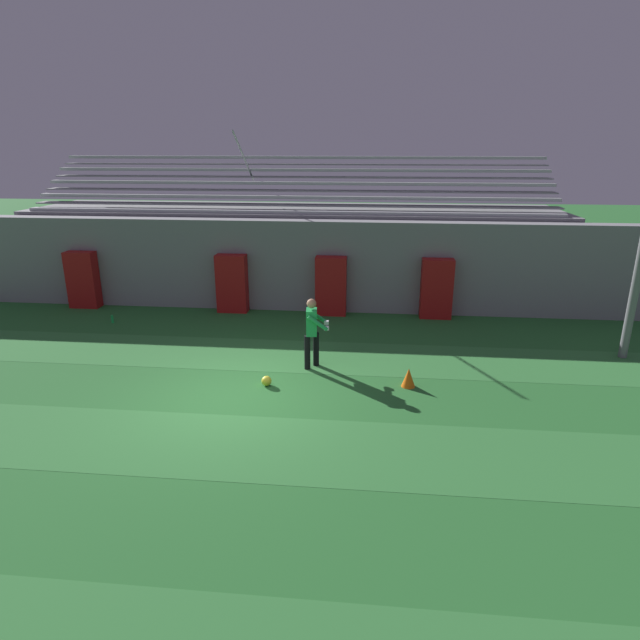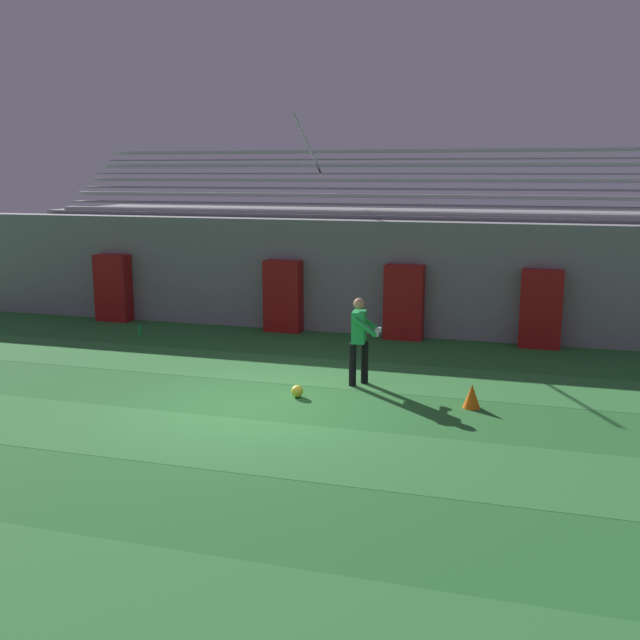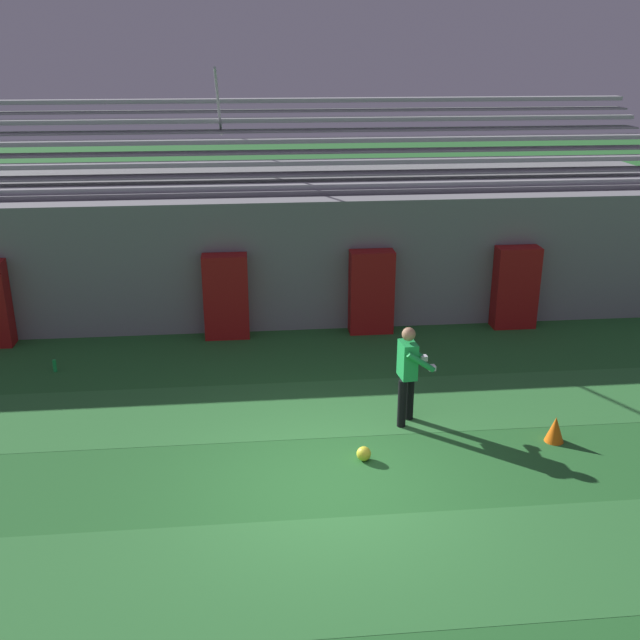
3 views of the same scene
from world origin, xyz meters
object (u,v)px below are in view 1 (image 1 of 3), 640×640
Objects in this scene: goalkeeper at (312,329)px; padding_pillar_far_right at (437,289)px; soccer_ball at (267,381)px; traffic_cone at (409,377)px; padding_pillar_gate_left at (232,284)px; padding_pillar_gate_right at (331,286)px; water_bottle at (112,319)px; padding_pillar_far_left at (83,280)px.

padding_pillar_far_right is at bearing 51.93° from goalkeeper.
goalkeeper reaches higher than soccer_ball.
traffic_cone is at bearing -102.09° from padding_pillar_far_right.
padding_pillar_gate_left and padding_pillar_gate_right have the same top height.
padding_pillar_gate_left is 4.28× the size of traffic_cone.
goalkeeper is at bearing 51.73° from soccer_ball.
padding_pillar_gate_left reaches higher than water_bottle.
water_bottle is at bearing -155.33° from padding_pillar_gate_left.
goalkeeper is (2.98, -4.15, 0.06)m from padding_pillar_gate_left.
padding_pillar_far_left reaches higher than water_bottle.
padding_pillar_far_right reaches higher than soccer_ball.
traffic_cone is at bearing 4.97° from soccer_ball.
padding_pillar_far_right is 8.17× the size of soccer_ball.
goalkeeper is 3.98× the size of traffic_cone.
padding_pillar_gate_right reaches higher than goalkeeper.
padding_pillar_gate_left is 5.11m from goalkeeper.
traffic_cone is (2.09, -5.00, -0.69)m from padding_pillar_gate_right.
traffic_cone is (5.16, -5.00, -0.69)m from padding_pillar_gate_left.
goalkeeper is 6.96× the size of water_bottle.
traffic_cone is at bearing -44.09° from padding_pillar_gate_left.
padding_pillar_far_right is 1.08× the size of goalkeeper.
padding_pillar_far_right reaches higher than water_bottle.
soccer_ball is (-0.97, -5.27, -0.79)m from padding_pillar_gate_right.
padding_pillar_gate_left is 3.07m from padding_pillar_gate_right.
padding_pillar_gate_left is at bearing 111.76° from soccer_ball.
padding_pillar_gate_left is 4.85m from padding_pillar_far_left.
soccer_ball is at bearing -37.15° from padding_pillar_far_left.
padding_pillar_gate_right is 4.15m from goalkeeper.
padding_pillar_gate_left is at bearing 24.67° from water_bottle.
padding_pillar_far_left is 4.28× the size of traffic_cone.
padding_pillar_far_right is at bearing 51.89° from soccer_ball.
padding_pillar_gate_right is at bearing 0.00° from padding_pillar_gate_left.
goalkeeper is at bearing -91.26° from padding_pillar_gate_right.
traffic_cone is (2.18, -0.85, -0.74)m from goalkeeper.
traffic_cone is at bearing -67.31° from padding_pillar_gate_right.
padding_pillar_gate_right is at bearing 13.27° from water_bottle.
padding_pillar_far_right reaches higher than traffic_cone.
traffic_cone is at bearing -21.22° from goalkeeper.
padding_pillar_gate_left is 1.00× the size of padding_pillar_far_right.
soccer_ball is 0.52× the size of traffic_cone.
padding_pillar_gate_right is at bearing 0.00° from padding_pillar_far_left.
water_bottle is at bearing 157.32° from traffic_cone.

